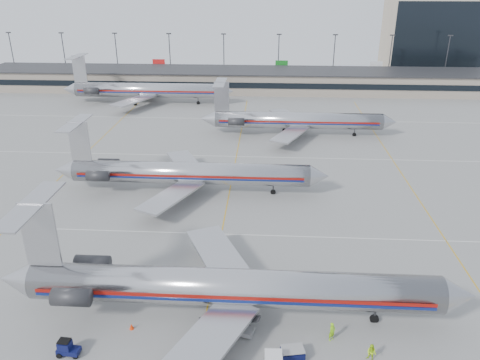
{
  "coord_description": "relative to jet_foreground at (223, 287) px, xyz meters",
  "views": [
    {
      "loc": [
        5.89,
        -45.18,
        32.24
      ],
      "look_at": [
        2.04,
        18.27,
        4.5
      ],
      "focal_mm": 35.0,
      "sensor_mm": 36.0,
      "label": 1
    }
  ],
  "objects": [
    {
      "name": "belt_loader",
      "position": [
        1.49,
        -2.44,
        -3.04
      ],
      "size": [
        4.43,
        2.17,
        2.27
      ],
      "rotation": [
        0.0,
        0.0,
        -0.25
      ],
      "color": "gray",
      "rests_on": "ground"
    },
    {
      "name": "tug_left",
      "position": [
        -13.9,
        -6.31,
        -2.88
      ],
      "size": [
        2.14,
        1.19,
        1.68
      ],
      "rotation": [
        0.0,
        0.0,
        -0.08
      ],
      "color": "#0B0F3E",
      "rests_on": "ground"
    },
    {
      "name": "apron_markings",
      "position": [
        -1.84,
        16.63,
        -3.64
      ],
      "size": [
        160.0,
        0.15,
        0.02
      ],
      "primitive_type": "cube",
      "color": "silver",
      "rests_on": "ground"
    },
    {
      "name": "ramp_worker_far",
      "position": [
        14.0,
        -5.3,
        -2.76
      ],
      "size": [
        1.1,
        1.06,
        1.78
      ],
      "primitive_type": "imported",
      "rotation": [
        0.0,
        0.0,
        -0.64
      ],
      "color": "#B2E815",
      "rests_on": "ground"
    },
    {
      "name": "cone_left",
      "position": [
        -8.95,
        -2.54,
        -3.34
      ],
      "size": [
        0.54,
        0.54,
        0.62
      ],
      "primitive_type": "cone",
      "rotation": [
        0.0,
        0.0,
        -0.2
      ],
      "color": "#F83308",
      "rests_on": "ground"
    },
    {
      "name": "distant_building",
      "position": [
        60.16,
        134.63,
        8.85
      ],
      "size": [
        30.0,
        20.0,
        25.0
      ],
      "primitive_type": "cube",
      "color": "tan",
      "rests_on": "ground"
    },
    {
      "name": "cart_outer",
      "position": [
        6.87,
        -5.54,
        -3.02
      ],
      "size": [
        2.3,
        1.79,
        1.17
      ],
      "rotation": [
        0.0,
        0.0,
        0.2
      ],
      "color": "#0B0F3E",
      "rests_on": "ground"
    },
    {
      "name": "light_mast_row",
      "position": [
        -1.84,
        118.63,
        4.93
      ],
      "size": [
        163.6,
        0.4,
        15.28
      ],
      "color": "#38383D",
      "rests_on": "ground"
    },
    {
      "name": "terminal",
      "position": [
        -1.84,
        104.6,
        -0.49
      ],
      "size": [
        162.0,
        17.0,
        6.25
      ],
      "color": "gray",
      "rests_on": "ground"
    },
    {
      "name": "ramp_worker_near",
      "position": [
        10.73,
        -2.84,
        -2.67
      ],
      "size": [
        0.85,
        0.83,
        1.96
      ],
      "primitive_type": "imported",
      "rotation": [
        0.0,
        0.0,
        0.72
      ],
      "color": "#8AD814",
      "rests_on": "ground"
    },
    {
      "name": "jet_second_row",
      "position": [
        -8.95,
        29.89,
        -0.28
      ],
      "size": [
        44.36,
        26.12,
        11.61
      ],
      "color": "#BABABE",
      "rests_on": "ground"
    },
    {
      "name": "jet_back_row",
      "position": [
        -29.76,
        86.57,
        0.1
      ],
      "size": [
        47.16,
        29.01,
        12.89
      ],
      "color": "#BABABE",
      "rests_on": "ground"
    },
    {
      "name": "jet_third_row",
      "position": [
        9.83,
        60.83,
        -0.25
      ],
      "size": [
        42.8,
        26.33,
        11.7
      ],
      "color": "#BABABE",
      "rests_on": "ground"
    },
    {
      "name": "ground",
      "position": [
        -1.84,
        6.63,
        -3.65
      ],
      "size": [
        260.0,
        260.0,
        0.0
      ],
      "primitive_type": "plane",
      "color": "gray",
      "rests_on": "ground"
    },
    {
      "name": "jet_foreground",
      "position": [
        0.0,
        0.0,
        0.0
      ],
      "size": [
        48.02,
        28.27,
        12.57
      ],
      "color": "#BABABE",
      "rests_on": "ground"
    }
  ]
}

